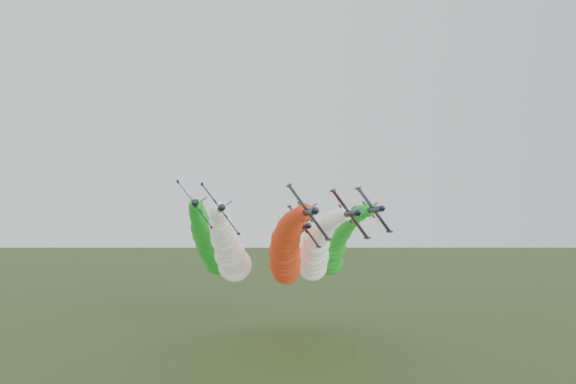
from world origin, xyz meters
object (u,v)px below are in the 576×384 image
jet_inner_right (316,252)px  jet_outer_right (334,246)px  jet_outer_left (211,245)px  jet_inner_left (229,251)px  jet_lead (286,253)px  jet_trail (287,257)px

jet_inner_right → jet_outer_right: size_ratio=1.00×
jet_outer_right → jet_outer_left: bearing=177.2°
jet_inner_right → jet_outer_right: bearing=46.7°
jet_inner_left → jet_inner_right: size_ratio=1.01×
jet_lead → jet_trail: jet_lead is taller
jet_lead → jet_outer_left: bearing=130.5°
jet_inner_right → jet_outer_left: jet_outer_left is taller
jet_lead → jet_inner_right: (10.15, 12.24, -0.23)m
jet_outer_right → jet_trail: jet_outer_right is taller
jet_lead → jet_outer_left: 28.37m
jet_inner_left → jet_trail: 27.19m
jet_outer_right → jet_trail: (-12.37, 12.05, -3.82)m
jet_inner_right → jet_outer_left: 30.06m
jet_lead → jet_outer_left: (-18.39, 21.55, 1.42)m
jet_lead → jet_inner_left: jet_inner_left is taller
jet_outer_right → jet_inner_right: bearing=-133.3°
jet_inner_right → jet_outer_right: 10.49m
jet_trail → jet_outer_left: bearing=-156.2°
jet_outer_right → jet_inner_left: bearing=-166.3°
jet_lead → jet_inner_right: bearing=50.4°
jet_outer_left → jet_trail: bearing=23.8°
jet_outer_left → jet_trail: (23.30, 10.30, -4.15)m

